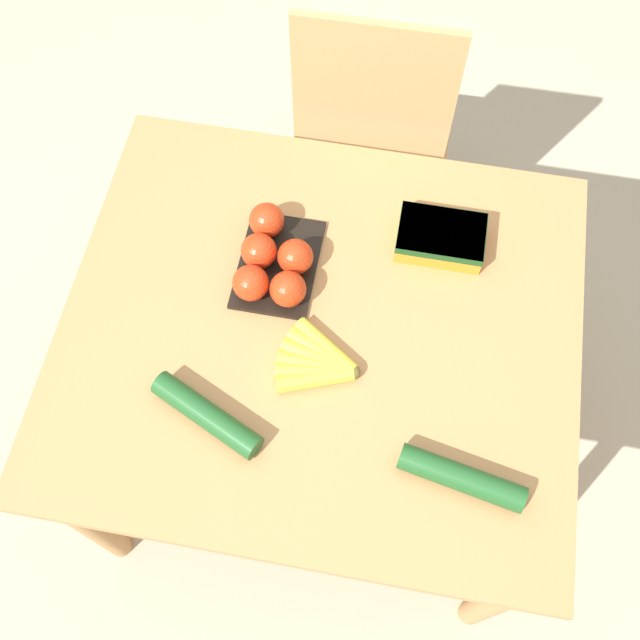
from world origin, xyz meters
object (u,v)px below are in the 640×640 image
Objects in this scene: cucumber_far at (207,415)px; carrot_bag at (441,237)px; banana_bunch at (319,362)px; chair at (373,134)px; cucumber_near at (461,478)px; tomato_pack at (273,260)px.

carrot_bag is at bearing 50.24° from cucumber_far.
cucumber_far reaches higher than banana_bunch.
chair is 5.86× the size of banana_bunch.
carrot_bag reaches higher than banana_bunch.
cucumber_near is at bearing -31.34° from banana_bunch.
tomato_pack reaches higher than banana_bunch.
tomato_pack reaches higher than cucumber_far.
chair reaches higher than cucumber_far.
cucumber_near is 0.50m from cucumber_far.
chair is at bearing 89.62° from banana_bunch.
carrot_bag is at bearing 113.45° from chair.
tomato_pack is (-0.14, -0.59, 0.25)m from chair.
banana_bunch is at bearing -122.03° from carrot_bag.
carrot_bag is (0.20, -0.46, 0.24)m from chair.
cucumber_far is (-0.40, -0.48, -0.01)m from carrot_bag.
chair reaches higher than tomato_pack.
banana_bunch is at bearing 148.66° from cucumber_near.
tomato_pack is at bearing 80.84° from cucumber_far.
carrot_bag is 0.78× the size of cucumber_far.
cucumber_near and cucumber_far have the same top height.
tomato_pack is 0.36m from cucumber_far.
cucumber_far is (-0.50, 0.03, 0.00)m from cucumber_near.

